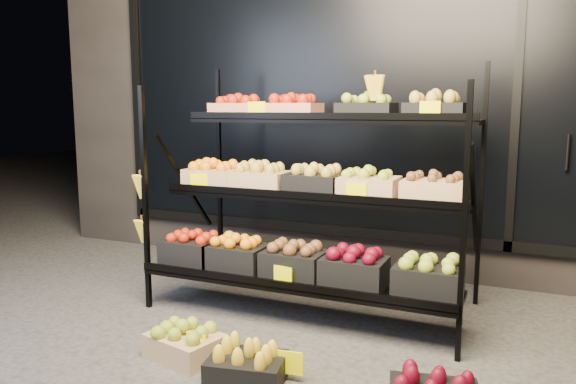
% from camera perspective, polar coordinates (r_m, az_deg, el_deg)
% --- Properties ---
extents(ground, '(24.00, 24.00, 0.00)m').
position_cam_1_polar(ground, '(3.40, -1.57, -14.96)').
color(ground, '#514F4C').
rests_on(ground, ground).
extents(building, '(6.00, 2.08, 3.50)m').
position_cam_1_polar(building, '(5.58, 10.07, 12.49)').
color(building, '#2D2826').
rests_on(building, ground).
extents(display_rack, '(2.18, 1.02, 1.69)m').
position_cam_1_polar(display_rack, '(3.72, 2.16, -0.27)').
color(display_rack, black).
rests_on(display_rack, ground).
extents(tag_floor_a, '(0.13, 0.01, 0.12)m').
position_cam_1_polar(tag_floor_a, '(3.18, -9.26, -15.67)').
color(tag_floor_a, '#FFFB00').
rests_on(tag_floor_a, ground).
extents(tag_floor_b, '(0.13, 0.01, 0.12)m').
position_cam_1_polar(tag_floor_b, '(2.94, 0.23, -17.66)').
color(tag_floor_b, '#FFFB00').
rests_on(tag_floor_b, ground).
extents(floor_crate_left, '(0.44, 0.37, 0.20)m').
position_cam_1_polar(floor_crate_left, '(3.23, -10.45, -14.69)').
color(floor_crate_left, tan).
rests_on(floor_crate_left, ground).
extents(floor_crate_midleft, '(0.42, 0.34, 0.19)m').
position_cam_1_polar(floor_crate_midleft, '(2.94, -4.22, -17.07)').
color(floor_crate_midleft, black).
rests_on(floor_crate_midleft, ground).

